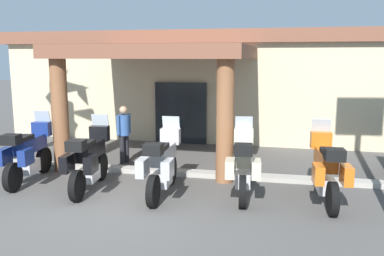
% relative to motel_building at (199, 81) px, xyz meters
% --- Properties ---
extents(ground_plane, '(80.00, 80.00, 0.00)m').
position_rel_motel_building_xyz_m(ground_plane, '(-0.06, -9.33, -1.97)').
color(ground_plane, '#514F4C').
extents(motel_building, '(13.78, 11.13, 3.85)m').
position_rel_motel_building_xyz_m(motel_building, '(0.00, 0.00, 0.00)').
color(motel_building, beige).
rests_on(motel_building, ground_plane).
extents(motorcycle_blue, '(0.76, 2.21, 1.61)m').
position_rel_motel_building_xyz_m(motorcycle_blue, '(-2.56, -8.12, -1.27)').
color(motorcycle_blue, black).
rests_on(motorcycle_blue, ground_plane).
extents(motorcycle_black, '(0.75, 2.21, 1.61)m').
position_rel_motel_building_xyz_m(motorcycle_black, '(-0.87, -8.40, -1.27)').
color(motorcycle_black, black).
rests_on(motorcycle_black, ground_plane).
extents(motorcycle_silver, '(0.71, 2.21, 1.61)m').
position_rel_motel_building_xyz_m(motorcycle_silver, '(0.83, -8.39, -1.27)').
color(motorcycle_silver, black).
rests_on(motorcycle_silver, ground_plane).
extents(motorcycle_cream, '(0.73, 2.21, 1.61)m').
position_rel_motel_building_xyz_m(motorcycle_cream, '(2.53, -8.06, -1.27)').
color(motorcycle_cream, black).
rests_on(motorcycle_cream, ground_plane).
extents(motorcycle_orange, '(0.73, 2.21, 1.61)m').
position_rel_motel_building_xyz_m(motorcycle_orange, '(4.23, -8.13, -1.27)').
color(motorcycle_orange, black).
rests_on(motorcycle_orange, ground_plane).
extents(pedestrian, '(0.32, 0.50, 1.62)m').
position_rel_motel_building_xyz_m(pedestrian, '(-0.97, -6.00, -1.04)').
color(pedestrian, black).
rests_on(pedestrian, ground_plane).
extents(curb_strip, '(10.49, 0.36, 0.12)m').
position_rel_motel_building_xyz_m(curb_strip, '(0.83, -6.82, -1.91)').
color(curb_strip, '#ADA89E').
rests_on(curb_strip, ground_plane).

